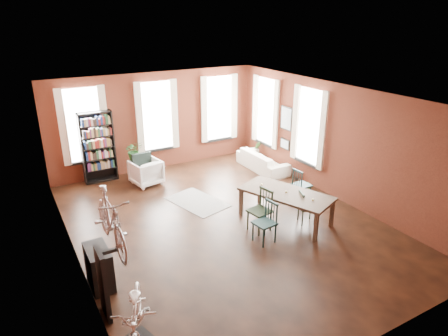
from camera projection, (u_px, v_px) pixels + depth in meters
room at (221, 134)px, 9.83m from camera, size 9.00×9.04×3.22m
dining_table at (285, 207)px, 10.01m from camera, size 1.82×2.50×0.78m
dining_chair_a at (264, 223)px, 9.04m from camera, size 0.50×0.50×0.97m
dining_chair_b at (260, 211)px, 9.51m from camera, size 0.55×0.55×1.04m
dining_chair_c at (307, 207)px, 9.90m from camera, size 0.50×0.50×0.84m
dining_chair_d at (302, 185)px, 11.07m from camera, size 0.45×0.45×0.94m
bookshelf at (98, 147)px, 12.16m from camera, size 1.00×0.32×2.20m
white_armchair at (146, 171)px, 12.16m from camera, size 0.95×0.91×0.85m
cream_sofa at (263, 158)px, 13.31m from camera, size 0.61×2.08×0.81m
striped_rug at (197, 202)px, 11.12m from camera, size 1.46×1.91×0.01m
bike_wall_rack at (103, 284)px, 6.74m from camera, size 0.16×0.60×1.30m
console_table at (99, 267)px, 7.61m from camera, size 0.40×0.80×0.80m
plant_stand at (135, 169)px, 12.62m from camera, size 0.41×0.41×0.62m
plant_by_sofa at (256, 155)px, 14.27m from camera, size 0.56×0.78×0.31m
plant_small at (308, 192)px, 11.60m from camera, size 0.27×0.40×0.13m
bicycle_floor at (134, 294)px, 5.91m from camera, size 0.90×1.09×1.78m
bicycle_hung at (109, 202)px, 6.31m from camera, size 0.47×1.00×1.66m
plant_on_stand at (134, 153)px, 12.45m from camera, size 0.54×0.60×0.47m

